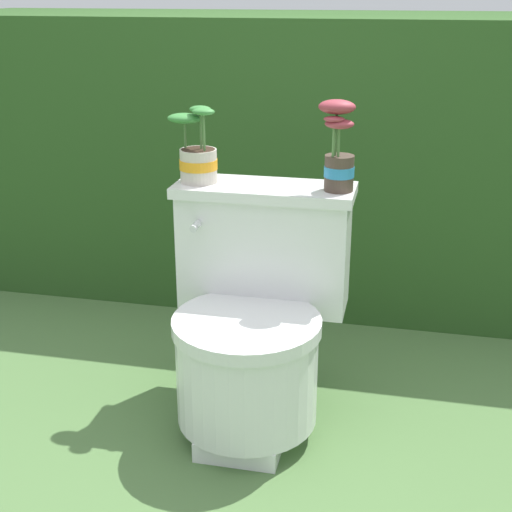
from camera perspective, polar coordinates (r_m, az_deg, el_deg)
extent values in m
plane|color=#4C703D|center=(2.12, -1.59, -13.83)|extent=(12.00, 12.00, 0.00)
cube|color=#284C1E|center=(3.02, 3.95, 8.26)|extent=(3.09, 0.91, 1.10)
cube|color=silver|center=(2.10, -0.68, -13.24)|extent=(0.23, 0.33, 0.06)
cylinder|color=silver|center=(2.01, -0.70, -9.38)|extent=(0.39, 0.39, 0.27)
cylinder|color=silver|center=(1.94, -0.72, -5.46)|extent=(0.41, 0.41, 0.04)
cube|color=silver|center=(2.09, 0.66, 0.43)|extent=(0.49, 0.18, 0.34)
cube|color=silver|center=(2.03, 0.68, 5.28)|extent=(0.51, 0.20, 0.03)
cylinder|color=silver|center=(1.99, -4.85, 2.40)|extent=(0.02, 0.05, 0.02)
cylinder|color=beige|center=(2.06, -4.62, 7.21)|extent=(0.11, 0.11, 0.10)
cylinder|color=orange|center=(2.06, -4.63, 7.34)|extent=(0.11, 0.11, 0.03)
cylinder|color=#332319|center=(2.05, -4.66, 8.35)|extent=(0.10, 0.10, 0.01)
cylinder|color=#4C753D|center=(2.06, -5.69, 9.64)|extent=(0.01, 0.01, 0.08)
ellipsoid|color=#387F38|center=(2.05, -5.74, 10.90)|extent=(0.10, 0.07, 0.03)
cylinder|color=#4C753D|center=(2.01, -4.18, 9.83)|extent=(0.01, 0.01, 0.10)
ellipsoid|color=#387F38|center=(2.00, -4.23, 11.44)|extent=(0.06, 0.05, 0.02)
cylinder|color=#4C753D|center=(2.04, -4.43, 10.00)|extent=(0.01, 0.01, 0.11)
ellipsoid|color=#387F38|center=(2.03, -4.48, 11.63)|extent=(0.06, 0.04, 0.02)
cylinder|color=#47382D|center=(1.98, 6.66, 6.61)|extent=(0.08, 0.08, 0.10)
cylinder|color=#2D84BC|center=(1.97, 6.67, 6.74)|extent=(0.08, 0.08, 0.03)
cylinder|color=#332319|center=(1.97, 6.71, 7.83)|extent=(0.07, 0.07, 0.01)
cylinder|color=#4C753D|center=(1.94, 6.63, 9.05)|extent=(0.01, 0.01, 0.08)
ellipsoid|color=#93333D|center=(1.93, 6.69, 10.45)|extent=(0.08, 0.05, 0.03)
cylinder|color=#4C753D|center=(1.95, 6.42, 9.70)|extent=(0.01, 0.01, 0.12)
ellipsoid|color=#93333D|center=(1.94, 6.50, 11.77)|extent=(0.10, 0.07, 0.04)
cylinder|color=#4C753D|center=(1.93, 6.22, 9.27)|extent=(0.01, 0.01, 0.10)
ellipsoid|color=#93333D|center=(1.92, 6.28, 10.83)|extent=(0.06, 0.04, 0.02)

